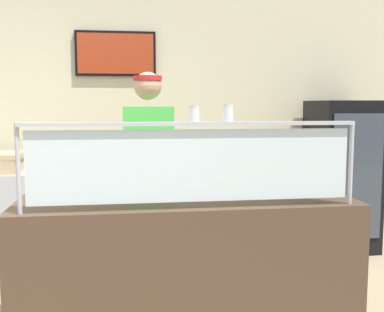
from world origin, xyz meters
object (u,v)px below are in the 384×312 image
(pizza_server, at_px, (178,188))
(worker_figure, at_px, (149,171))
(pepper_flake_shaker, at_px, (228,114))
(parmesan_shaker, at_px, (194,115))
(pizza_tray, at_px, (172,191))
(drink_fridge, at_px, (341,175))

(pizza_server, xyz_separation_m, worker_figure, (-0.15, 0.64, 0.02))
(pepper_flake_shaker, relative_size, worker_figure, 0.05)
(worker_figure, bearing_deg, parmesan_shaker, -79.82)
(pizza_tray, relative_size, drink_fridge, 0.26)
(pizza_server, height_order, parmesan_shaker, parmesan_shaker)
(pizza_server, bearing_deg, pepper_flake_shaker, -55.49)
(pizza_tray, xyz_separation_m, pepper_flake_shaker, (0.26, -0.45, 0.50))
(parmesan_shaker, bearing_deg, worker_figure, 100.18)
(pizza_server, distance_m, parmesan_shaker, 0.64)
(pizza_tray, height_order, parmesan_shaker, parmesan_shaker)
(parmesan_shaker, bearing_deg, pizza_tray, 99.79)
(pizza_server, height_order, pepper_flake_shaker, pepper_flake_shaker)
(pizza_server, bearing_deg, drink_fridge, 47.84)
(drink_fridge, bearing_deg, worker_figure, -153.89)
(pizza_tray, xyz_separation_m, drink_fridge, (1.95, 1.64, -0.19))
(pepper_flake_shaker, bearing_deg, parmesan_shaker, 180.00)
(parmesan_shaker, height_order, pepper_flake_shaker, pepper_flake_shaker)
(pizza_tray, bearing_deg, pizza_server, -28.24)
(worker_figure, bearing_deg, pepper_flake_shaker, -70.68)
(pizza_server, height_order, worker_figure, worker_figure)
(pepper_flake_shaker, bearing_deg, pizza_server, 117.58)
(parmesan_shaker, height_order, worker_figure, worker_figure)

